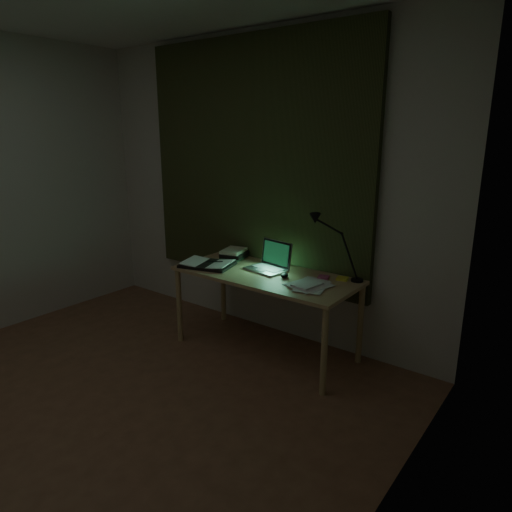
% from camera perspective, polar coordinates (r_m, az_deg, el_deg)
% --- Properties ---
extents(floor, '(3.50, 4.00, 0.00)m').
position_cam_1_polar(floor, '(3.12, -24.30, -19.58)').
color(floor, brown).
rests_on(floor, ground).
extents(wall_back, '(3.50, 0.00, 2.50)m').
position_cam_1_polar(wall_back, '(3.92, -0.03, 8.60)').
color(wall_back, beige).
rests_on(wall_back, ground).
extents(wall_right, '(0.00, 4.00, 2.50)m').
position_cam_1_polar(wall_right, '(1.34, 8.08, -5.21)').
color(wall_right, beige).
rests_on(wall_right, ground).
extents(curtain, '(2.20, 0.06, 2.00)m').
position_cam_1_polar(curtain, '(3.87, -0.40, 11.49)').
color(curtain, '#292F17').
rests_on(curtain, wall_back).
extents(desk, '(1.43, 0.63, 0.65)m').
position_cam_1_polar(desk, '(3.63, 1.15, -7.12)').
color(desk, tan).
rests_on(desk, floor).
extents(laptop, '(0.36, 0.39, 0.22)m').
position_cam_1_polar(laptop, '(3.56, 1.25, -0.10)').
color(laptop, '#AEAEB3').
rests_on(laptop, desk).
extents(open_textbook, '(0.47, 0.39, 0.03)m').
position_cam_1_polar(open_textbook, '(3.72, -6.08, -0.98)').
color(open_textbook, white).
rests_on(open_textbook, desk).
extents(book_stack, '(0.21, 0.24, 0.09)m').
position_cam_1_polar(book_stack, '(3.91, -2.74, 0.32)').
color(book_stack, white).
rests_on(book_stack, desk).
extents(loose_papers, '(0.40, 0.42, 0.02)m').
position_cam_1_polar(loose_papers, '(3.29, 5.87, -3.36)').
color(loose_papers, silver).
rests_on(loose_papers, desk).
extents(mouse, '(0.08, 0.10, 0.03)m').
position_cam_1_polar(mouse, '(3.42, 3.60, -2.42)').
color(mouse, black).
rests_on(mouse, desk).
extents(sticky_yellow, '(0.10, 0.10, 0.02)m').
position_cam_1_polar(sticky_yellow, '(3.43, 10.73, -2.79)').
color(sticky_yellow, yellow).
rests_on(sticky_yellow, desk).
extents(sticky_pink, '(0.10, 0.10, 0.02)m').
position_cam_1_polar(sticky_pink, '(3.43, 8.43, -2.64)').
color(sticky_pink, '#C34C7D').
rests_on(sticky_pink, desk).
extents(desk_lamp, '(0.33, 0.26, 0.48)m').
position_cam_1_polar(desk_lamp, '(3.35, 12.74, 0.80)').
color(desk_lamp, black).
rests_on(desk_lamp, desk).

